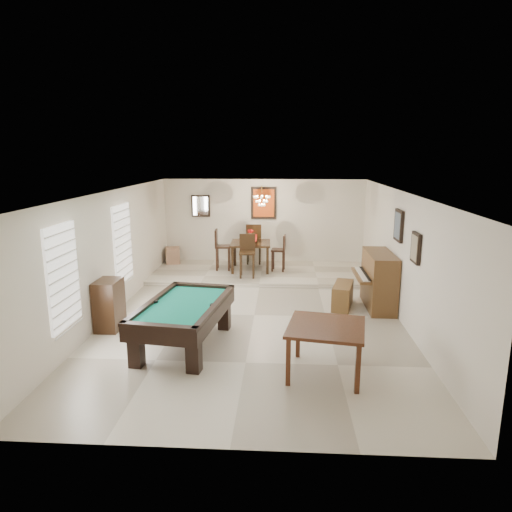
# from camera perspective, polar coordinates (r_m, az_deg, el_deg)

# --- Properties ---
(ground_plane) EXTENTS (6.00, 9.00, 0.02)m
(ground_plane) POSITION_cam_1_polar(r_m,az_deg,el_deg) (9.75, -0.21, -7.45)
(ground_plane) COLOR beige
(wall_back) EXTENTS (6.00, 0.04, 2.60)m
(wall_back) POSITION_cam_1_polar(r_m,az_deg,el_deg) (13.80, 0.97, 4.18)
(wall_back) COLOR silver
(wall_back) RESTS_ON ground_plane
(wall_front) EXTENTS (6.00, 0.04, 2.60)m
(wall_front) POSITION_cam_1_polar(r_m,az_deg,el_deg) (5.10, -3.48, -11.06)
(wall_front) COLOR silver
(wall_front) RESTS_ON ground_plane
(wall_left) EXTENTS (0.04, 9.00, 2.60)m
(wall_left) POSITION_cam_1_polar(r_m,az_deg,el_deg) (10.02, -17.61, 0.31)
(wall_left) COLOR silver
(wall_left) RESTS_ON ground_plane
(wall_right) EXTENTS (0.04, 9.00, 2.60)m
(wall_right) POSITION_cam_1_polar(r_m,az_deg,el_deg) (9.67, 17.83, -0.15)
(wall_right) COLOR silver
(wall_right) RESTS_ON ground_plane
(ceiling) EXTENTS (6.00, 9.00, 0.04)m
(ceiling) POSITION_cam_1_polar(r_m,az_deg,el_deg) (9.18, -0.23, 8.03)
(ceiling) COLOR white
(ceiling) RESTS_ON wall_back
(dining_step) EXTENTS (6.00, 2.50, 0.12)m
(dining_step) POSITION_cam_1_polar(r_m,az_deg,el_deg) (12.82, 0.71, -2.14)
(dining_step) COLOR beige
(dining_step) RESTS_ON ground_plane
(window_left_front) EXTENTS (0.06, 1.00, 1.70)m
(window_left_front) POSITION_cam_1_polar(r_m,az_deg,el_deg) (8.03, -22.98, -2.39)
(window_left_front) COLOR white
(window_left_front) RESTS_ON wall_left
(window_left_rear) EXTENTS (0.06, 1.00, 1.70)m
(window_left_rear) POSITION_cam_1_polar(r_m,az_deg,el_deg) (10.54, -16.34, 1.54)
(window_left_rear) COLOR white
(window_left_rear) RESTS_ON wall_left
(pool_table) EXTENTS (1.55, 2.46, 0.77)m
(pool_table) POSITION_cam_1_polar(r_m,az_deg,el_deg) (8.24, -8.95, -8.54)
(pool_table) COLOR black
(pool_table) RESTS_ON ground_plane
(square_table) EXTENTS (1.33, 1.33, 0.79)m
(square_table) POSITION_cam_1_polar(r_m,az_deg,el_deg) (7.25, 8.67, -11.50)
(square_table) COLOR #381B0E
(square_table) RESTS_ON ground_plane
(upright_piano) EXTENTS (0.83, 1.48, 1.23)m
(upright_piano) POSITION_cam_1_polar(r_m,az_deg,el_deg) (10.38, 14.33, -2.95)
(upright_piano) COLOR brown
(upright_piano) RESTS_ON ground_plane
(piano_bench) EXTENTS (0.59, 1.02, 0.53)m
(piano_bench) POSITION_cam_1_polar(r_m,az_deg,el_deg) (10.34, 10.78, -4.86)
(piano_bench) COLOR brown
(piano_bench) RESTS_ON ground_plane
(apothecary_chest) EXTENTS (0.43, 0.65, 0.98)m
(apothecary_chest) POSITION_cam_1_polar(r_m,az_deg,el_deg) (9.32, -17.89, -5.81)
(apothecary_chest) COLOR black
(apothecary_chest) RESTS_ON ground_plane
(dining_table) EXTENTS (1.14, 1.14, 0.91)m
(dining_table) POSITION_cam_1_polar(r_m,az_deg,el_deg) (12.85, -0.69, 0.25)
(dining_table) COLOR black
(dining_table) RESTS_ON dining_step
(flower_vase) EXTENTS (0.19, 0.19, 0.26)m
(flower_vase) POSITION_cam_1_polar(r_m,az_deg,el_deg) (12.74, -0.69, 2.82)
(flower_vase) COLOR #B3140F
(flower_vase) RESTS_ON dining_table
(dining_chair_south) EXTENTS (0.44, 0.44, 1.14)m
(dining_chair_south) POSITION_cam_1_polar(r_m,az_deg,el_deg) (12.07, -1.11, -0.02)
(dining_chair_south) COLOR black
(dining_chair_south) RESTS_ON dining_step
(dining_chair_north) EXTENTS (0.46, 0.46, 1.21)m
(dining_chair_north) POSITION_cam_1_polar(r_m,az_deg,el_deg) (13.58, -0.27, 1.57)
(dining_chair_north) COLOR black
(dining_chair_north) RESTS_ON dining_step
(dining_chair_west) EXTENTS (0.45, 0.45, 1.15)m
(dining_chair_west) POSITION_cam_1_polar(r_m,az_deg,el_deg) (12.88, -4.13, 0.79)
(dining_chair_west) COLOR black
(dining_chair_west) RESTS_ON dining_step
(dining_chair_east) EXTENTS (0.41, 0.41, 1.02)m
(dining_chair_east) POSITION_cam_1_polar(r_m,az_deg,el_deg) (12.76, 2.80, 0.40)
(dining_chair_east) COLOR black
(dining_chair_east) RESTS_ON dining_step
(corner_bench) EXTENTS (0.51, 0.59, 0.45)m
(corner_bench) POSITION_cam_1_polar(r_m,az_deg,el_deg) (13.95, -10.35, 0.09)
(corner_bench) COLOR #A07457
(corner_bench) RESTS_ON dining_step
(chandelier) EXTENTS (0.44, 0.44, 0.60)m
(chandelier) POSITION_cam_1_polar(r_m,az_deg,el_deg) (12.40, 0.72, 7.40)
(chandelier) COLOR #FFE5B2
(chandelier) RESTS_ON ceiling
(back_painting) EXTENTS (0.75, 0.06, 0.95)m
(back_painting) POSITION_cam_1_polar(r_m,az_deg,el_deg) (13.68, 0.97, 6.64)
(back_painting) COLOR #D84C14
(back_painting) RESTS_ON wall_back
(back_mirror) EXTENTS (0.55, 0.06, 0.65)m
(back_mirror) POSITION_cam_1_polar(r_m,az_deg,el_deg) (13.90, -6.93, 6.24)
(back_mirror) COLOR white
(back_mirror) RESTS_ON wall_back
(right_picture_upper) EXTENTS (0.06, 0.55, 0.65)m
(right_picture_upper) POSITION_cam_1_polar(r_m,az_deg,el_deg) (9.83, 17.42, 3.65)
(right_picture_upper) COLOR slate
(right_picture_upper) RESTS_ON wall_right
(right_picture_lower) EXTENTS (0.06, 0.45, 0.55)m
(right_picture_lower) POSITION_cam_1_polar(r_m,az_deg,el_deg) (8.63, 19.35, 0.96)
(right_picture_lower) COLOR gray
(right_picture_lower) RESTS_ON wall_right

